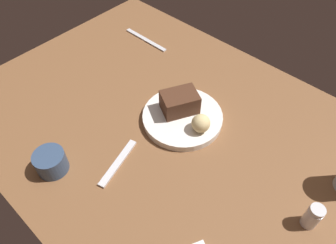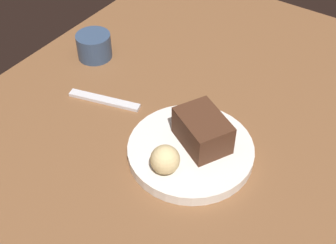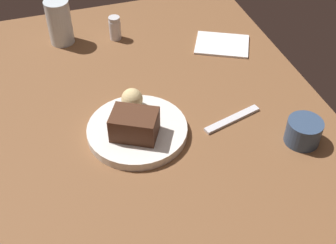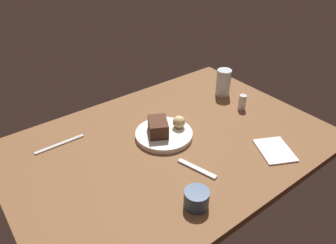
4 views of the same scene
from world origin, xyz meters
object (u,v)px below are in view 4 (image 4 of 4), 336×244
(chocolate_cake_slice, at_px, (158,127))
(bread_roll, at_px, (179,122))
(butter_knife, at_px, (60,144))
(folded_napkin, at_px, (275,150))
(dessert_plate, at_px, (164,134))
(coffee_cup, at_px, (196,199))
(salt_shaker, at_px, (242,102))
(water_glass, at_px, (223,82))
(dessert_spoon, at_px, (197,169))

(chocolate_cake_slice, distance_m, bread_roll, 0.09)
(butter_knife, distance_m, folded_napkin, 0.80)
(dessert_plate, bearing_deg, butter_knife, -29.79)
(chocolate_cake_slice, distance_m, butter_knife, 0.38)
(bread_roll, height_order, coffee_cup, bread_roll)
(bread_roll, relative_size, salt_shaker, 0.73)
(salt_shaker, relative_size, water_glass, 0.54)
(coffee_cup, relative_size, butter_knife, 0.40)
(chocolate_cake_slice, height_order, folded_napkin, chocolate_cake_slice)
(chocolate_cake_slice, xyz_separation_m, dessert_spoon, (0.00, 0.23, -0.05))
(water_glass, height_order, coffee_cup, water_glass)
(dessert_spoon, distance_m, butter_knife, 0.53)
(water_glass, bearing_deg, salt_shaker, 78.61)
(water_glass, relative_size, butter_knife, 0.66)
(dessert_plate, height_order, salt_shaker, salt_shaker)
(dessert_plate, height_order, folded_napkin, dessert_plate)
(chocolate_cake_slice, xyz_separation_m, coffee_cup, (0.11, 0.35, -0.02))
(dessert_spoon, xyz_separation_m, butter_knife, (0.32, -0.42, -0.00))
(salt_shaker, relative_size, folded_napkin, 0.46)
(folded_napkin, bearing_deg, chocolate_cake_slice, -48.33)
(butter_knife, bearing_deg, water_glass, -6.67)
(dessert_plate, xyz_separation_m, dessert_spoon, (0.02, 0.22, -0.01))
(bread_roll, bearing_deg, chocolate_cake_slice, -10.94)
(coffee_cup, relative_size, folded_napkin, 0.52)
(water_glass, bearing_deg, chocolate_cake_slice, 12.13)
(salt_shaker, height_order, butter_knife, salt_shaker)
(salt_shaker, relative_size, coffee_cup, 0.89)
(dessert_plate, bearing_deg, salt_shaker, 174.67)
(chocolate_cake_slice, relative_size, salt_shaker, 1.43)
(butter_knife, bearing_deg, salt_shaker, -17.45)
(folded_napkin, bearing_deg, bread_roll, -56.80)
(salt_shaker, xyz_separation_m, coffee_cup, (0.53, 0.30, -0.01))
(bread_roll, distance_m, coffee_cup, 0.39)
(chocolate_cake_slice, distance_m, dessert_spoon, 0.23)
(coffee_cup, bearing_deg, dessert_plate, -111.27)
(butter_knife, bearing_deg, bread_roll, -26.35)
(chocolate_cake_slice, bearing_deg, dessert_spoon, 89.22)
(folded_napkin, bearing_deg, coffee_cup, 2.62)
(water_glass, height_order, butter_knife, water_glass)
(salt_shaker, bearing_deg, dessert_spoon, 23.33)
(dessert_spoon, bearing_deg, salt_shaker, 97.86)
(bread_roll, xyz_separation_m, dessert_spoon, (0.09, 0.21, -0.04))
(salt_shaker, height_order, folded_napkin, salt_shaker)
(folded_napkin, bearing_deg, dessert_spoon, -18.53)
(chocolate_cake_slice, height_order, butter_knife, chocolate_cake_slice)
(coffee_cup, bearing_deg, butter_knife, -68.21)
(bread_roll, relative_size, folded_napkin, 0.34)
(salt_shaker, height_order, water_glass, water_glass)
(chocolate_cake_slice, distance_m, salt_shaker, 0.42)
(butter_knife, bearing_deg, coffee_cup, -68.15)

